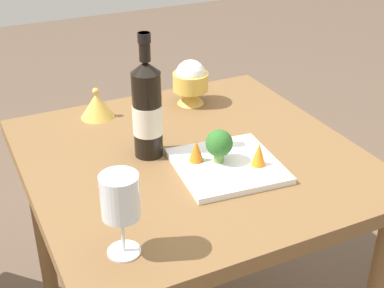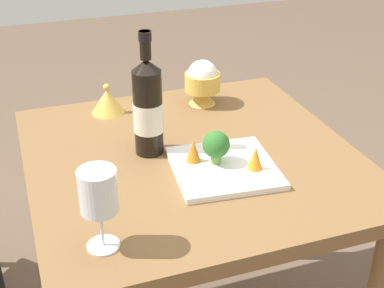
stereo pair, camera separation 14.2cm
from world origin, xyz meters
TOP-DOWN VIEW (x-y plane):
  - dining_table at (0.00, 0.00)m, footprint 0.85×0.85m
  - wine_bottle at (0.10, -0.05)m, footprint 0.08×0.08m
  - wine_glass at (0.29, 0.30)m, footprint 0.08×0.08m
  - rice_bowl at (-0.14, -0.29)m, footprint 0.11×0.11m
  - rice_bowl_lid at (0.16, -0.33)m, footprint 0.10×0.10m
  - serving_plate at (-0.05, 0.10)m, footprint 0.27×0.27m
  - broccoli_floret at (-0.03, 0.09)m, footprint 0.07×0.07m
  - carrot_garnish_left at (-0.11, 0.14)m, footprint 0.04×0.04m
  - carrot_garnish_right at (0.02, 0.06)m, footprint 0.04×0.04m

SIDE VIEW (x-z plane):
  - dining_table at x=0.00m, z-range 0.28..1.01m
  - serving_plate at x=-0.05m, z-range 0.73..0.75m
  - rice_bowl_lid at x=0.16m, z-range 0.73..0.82m
  - carrot_garnish_right at x=0.02m, z-range 0.75..0.81m
  - carrot_garnish_left at x=-0.11m, z-range 0.75..0.81m
  - broccoli_floret at x=-0.03m, z-range 0.76..0.84m
  - rice_bowl at x=-0.14m, z-range 0.74..0.88m
  - wine_glass at x=0.29m, z-range 0.77..0.95m
  - wine_bottle at x=0.10m, z-range 0.70..1.03m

